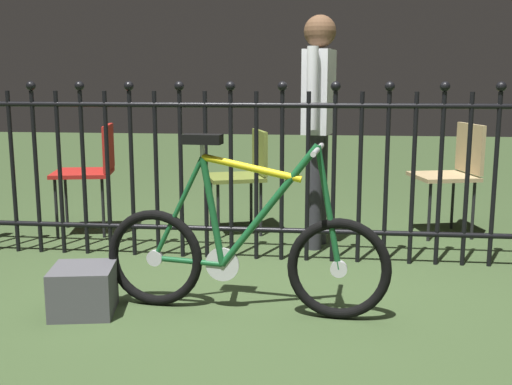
# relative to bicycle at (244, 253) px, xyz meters

# --- Properties ---
(ground_plane) EXTENTS (20.00, 20.00, 0.00)m
(ground_plane) POSITION_rel_bicycle_xyz_m (0.02, 0.25, -0.32)
(ground_plane) COLOR #384C2A
(iron_fence) EXTENTS (4.60, 0.07, 1.23)m
(iron_fence) POSITION_rel_bicycle_xyz_m (-0.06, 0.97, 0.31)
(iron_fence) COLOR black
(iron_fence) RESTS_ON ground
(bicycle) EXTENTS (1.50, 0.40, 0.93)m
(bicycle) POSITION_rel_bicycle_xyz_m (0.00, 0.00, 0.00)
(bicycle) COLOR black
(bicycle) RESTS_ON ground
(chair_olive) EXTENTS (0.53, 0.53, 0.80)m
(chair_olive) POSITION_rel_bicycle_xyz_m (-0.21, 1.71, 0.18)
(chair_olive) COLOR black
(chair_olive) RESTS_ON ground
(chair_red) EXTENTS (0.51, 0.51, 0.85)m
(chair_red) POSITION_rel_bicycle_xyz_m (-1.39, 1.56, 0.21)
(chair_red) COLOR black
(chair_red) RESTS_ON ground
(chair_tan) EXTENTS (0.53, 0.53, 0.86)m
(chair_tan) POSITION_rel_bicycle_xyz_m (1.40, 1.81, 0.21)
(chair_tan) COLOR black
(chair_tan) RESTS_ON ground
(person_visitor) EXTENTS (0.24, 0.47, 1.63)m
(person_visitor) POSITION_rel_bicycle_xyz_m (0.36, 1.34, 0.66)
(person_visitor) COLOR #2D2D33
(person_visitor) RESTS_ON ground
(display_crate) EXTENTS (0.36, 0.36, 0.25)m
(display_crate) POSITION_rel_bicycle_xyz_m (-0.83, -0.11, -0.19)
(display_crate) COLOR #4C4C51
(display_crate) RESTS_ON ground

